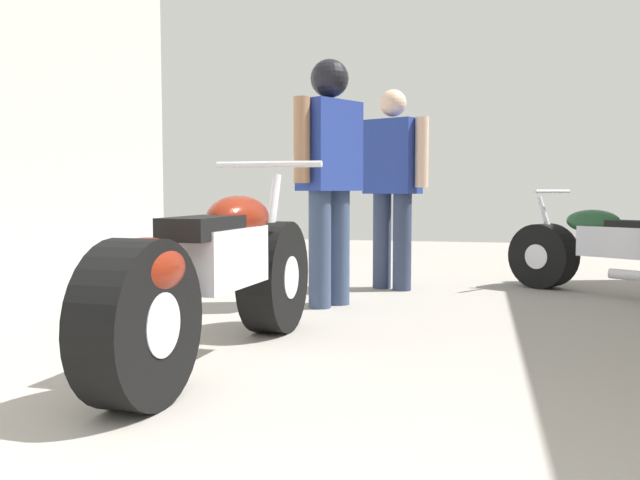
{
  "coord_description": "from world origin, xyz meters",
  "views": [
    {
      "loc": [
        0.57,
        -0.59,
        0.83
      ],
      "look_at": [
        -0.36,
        3.42,
        0.53
      ],
      "focal_mm": 38.62,
      "sensor_mm": 36.0,
      "label": 1
    }
  ],
  "objects": [
    {
      "name": "motorcycle_black_naked",
      "position": [
        1.63,
        5.1,
        0.34
      ],
      "size": [
        1.58,
        1.22,
        0.83
      ],
      "color": "black",
      "rests_on": "ground_plane"
    },
    {
      "name": "mechanic_in_blue",
      "position": [
        -0.13,
        5.1,
        0.93
      ],
      "size": [
        0.64,
        0.4,
        1.65
      ],
      "color": "#2D3851",
      "rests_on": "ground_plane"
    },
    {
      "name": "mechanic_with_helmet",
      "position": [
        -0.46,
        4.17,
        1.04
      ],
      "size": [
        0.43,
        0.65,
        1.74
      ],
      "color": "#384766",
      "rests_on": "ground_plane"
    },
    {
      "name": "motorcycle_maroon_cruiser",
      "position": [
        -0.64,
        2.44,
        0.41
      ],
      "size": [
        0.63,
        2.12,
        0.99
      ],
      "color": "black",
      "rests_on": "ground_plane"
    },
    {
      "name": "ground_plane",
      "position": [
        0.0,
        3.11,
        0.0
      ],
      "size": [
        14.93,
        14.93,
        0.0
      ],
      "primitive_type": "plane",
      "color": "gray"
    }
  ]
}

